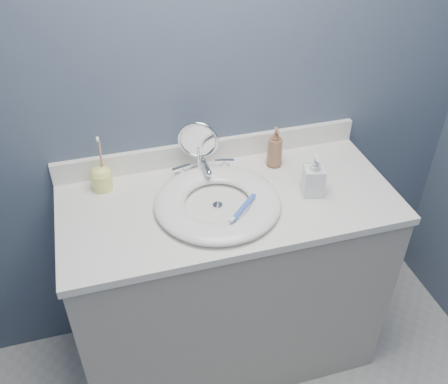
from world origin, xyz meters
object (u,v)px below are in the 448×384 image
object	(u,v)px
makeup_mirror	(198,146)
soap_bottle_clear	(314,175)
soap_bottle_amber	(275,147)
toothbrush_holder	(101,177)

from	to	relation	value
makeup_mirror	soap_bottle_clear	bearing A→B (deg)	-8.94
makeup_mirror	soap_bottle_amber	size ratio (longest dim) A/B	1.38
makeup_mirror	toothbrush_holder	size ratio (longest dim) A/B	1.04
soap_bottle_amber	makeup_mirror	bearing A→B (deg)	178.93
toothbrush_holder	soap_bottle_clear	bearing A→B (deg)	-17.97
soap_bottle_amber	toothbrush_holder	xyz separation A→B (m)	(-0.67, 0.03, -0.03)
makeup_mirror	soap_bottle_clear	size ratio (longest dim) A/B	1.39
soap_bottle_clear	toothbrush_holder	world-z (taller)	toothbrush_holder
makeup_mirror	soap_bottle_clear	xyz separation A→B (m)	(0.37, -0.23, -0.04)
soap_bottle_amber	toothbrush_holder	size ratio (longest dim) A/B	0.76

